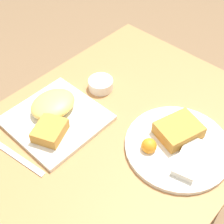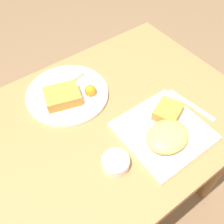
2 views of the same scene
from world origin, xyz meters
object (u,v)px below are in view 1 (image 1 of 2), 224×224
at_px(plate_oval_far, 178,143).
at_px(butter_knife, 18,157).
at_px(plate_square_near, 54,115).
at_px(sauce_ramekin, 101,84).

bearing_deg(plate_oval_far, butter_knife, -42.17).
bearing_deg(plate_oval_far, plate_square_near, -63.15).
xyz_separation_m(plate_square_near, sauce_ramekin, (-0.20, 0.00, -0.00)).
relative_size(sauce_ramekin, butter_knife, 0.42).
bearing_deg(butter_knife, plate_oval_far, 39.99).
distance_m(plate_oval_far, butter_knife, 0.45).
xyz_separation_m(plate_square_near, plate_oval_far, (-0.17, 0.34, -0.01)).
distance_m(plate_oval_far, sauce_ramekin, 0.33).
bearing_deg(plate_oval_far, sauce_ramekin, -94.83).
relative_size(plate_square_near, plate_oval_far, 0.88).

